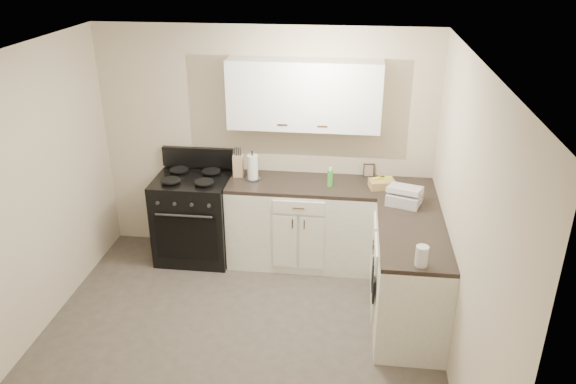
# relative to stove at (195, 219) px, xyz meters

# --- Properties ---
(floor) EXTENTS (3.60, 3.60, 0.00)m
(floor) POSITION_rel_stove_xyz_m (0.75, -1.48, -0.46)
(floor) COLOR #473F38
(floor) RESTS_ON ground
(ceiling) EXTENTS (3.60, 3.60, 0.00)m
(ceiling) POSITION_rel_stove_xyz_m (0.75, -1.48, 2.04)
(ceiling) COLOR white
(ceiling) RESTS_ON wall_back
(wall_back) EXTENTS (3.60, 0.00, 3.60)m
(wall_back) POSITION_rel_stove_xyz_m (0.75, 0.32, 0.79)
(wall_back) COLOR beige
(wall_back) RESTS_ON ground
(wall_right) EXTENTS (0.00, 3.60, 3.60)m
(wall_right) POSITION_rel_stove_xyz_m (2.55, -1.48, 0.79)
(wall_right) COLOR beige
(wall_right) RESTS_ON ground
(wall_left) EXTENTS (0.00, 3.60, 3.60)m
(wall_left) POSITION_rel_stove_xyz_m (-1.05, -1.48, 0.79)
(wall_left) COLOR beige
(wall_left) RESTS_ON ground
(wall_front) EXTENTS (3.60, 0.00, 3.60)m
(wall_front) POSITION_rel_stove_xyz_m (0.75, -3.28, 0.79)
(wall_front) COLOR beige
(wall_front) RESTS_ON ground
(base_cabinets_back) EXTENTS (1.55, 0.60, 0.90)m
(base_cabinets_back) POSITION_rel_stove_xyz_m (1.18, 0.02, -0.01)
(base_cabinets_back) COLOR white
(base_cabinets_back) RESTS_ON floor
(base_cabinets_right) EXTENTS (0.60, 1.90, 0.90)m
(base_cabinets_right) POSITION_rel_stove_xyz_m (2.25, -0.63, -0.01)
(base_cabinets_right) COLOR white
(base_cabinets_right) RESTS_ON floor
(countertop_back) EXTENTS (1.55, 0.60, 0.04)m
(countertop_back) POSITION_rel_stove_xyz_m (1.18, 0.02, 0.46)
(countertop_back) COLOR black
(countertop_back) RESTS_ON base_cabinets_back
(countertop_right) EXTENTS (0.60, 1.90, 0.04)m
(countertop_right) POSITION_rel_stove_xyz_m (2.25, -0.63, 0.46)
(countertop_right) COLOR black
(countertop_right) RESTS_ON base_cabinets_right
(upper_cabinets) EXTENTS (1.55, 0.30, 0.70)m
(upper_cabinets) POSITION_rel_stove_xyz_m (1.18, 0.18, 1.38)
(upper_cabinets) COLOR white
(upper_cabinets) RESTS_ON wall_back
(stove) EXTENTS (0.79, 0.68, 0.96)m
(stove) POSITION_rel_stove_xyz_m (0.00, 0.00, 0.00)
(stove) COLOR black
(stove) RESTS_ON floor
(knife_block) EXTENTS (0.12, 0.11, 0.24)m
(knife_block) POSITION_rel_stove_xyz_m (0.48, 0.13, 0.60)
(knife_block) COLOR #D3AD82
(knife_block) RESTS_ON countertop_back
(paper_towel) EXTENTS (0.14, 0.14, 0.27)m
(paper_towel) POSITION_rel_stove_xyz_m (0.65, 0.06, 0.61)
(paper_towel) COLOR white
(paper_towel) RESTS_ON countertop_back
(soap_bottle) EXTENTS (0.06, 0.06, 0.18)m
(soap_bottle) POSITION_rel_stove_xyz_m (1.48, -0.02, 0.57)
(soap_bottle) COLOR green
(soap_bottle) RESTS_ON countertop_back
(picture_frame) EXTENTS (0.12, 0.05, 0.14)m
(picture_frame) POSITION_rel_stove_xyz_m (1.87, 0.28, 0.55)
(picture_frame) COLOR black
(picture_frame) RESTS_ON countertop_back
(wicker_basket) EXTENTS (0.29, 0.22, 0.09)m
(wicker_basket) POSITION_rel_stove_xyz_m (2.01, -0.00, 0.52)
(wicker_basket) COLOR tan
(wicker_basket) RESTS_ON countertop_right
(countertop_grill) EXTENTS (0.38, 0.37, 0.11)m
(countertop_grill) POSITION_rel_stove_xyz_m (2.21, -0.34, 0.54)
(countertop_grill) COLOR silver
(countertop_grill) RESTS_ON countertop_right
(glass_jar) EXTENTS (0.13, 0.13, 0.17)m
(glass_jar) POSITION_rel_stove_xyz_m (2.27, -1.48, 0.56)
(glass_jar) COLOR silver
(glass_jar) RESTS_ON countertop_right
(oven_mitt_near) EXTENTS (0.02, 0.13, 0.22)m
(oven_mitt_near) POSITION_rel_stove_xyz_m (1.93, -1.18, 0.03)
(oven_mitt_near) COLOR black
(oven_mitt_near) RESTS_ON base_cabinets_right
(oven_mitt_far) EXTENTS (0.02, 0.17, 0.29)m
(oven_mitt_far) POSITION_rel_stove_xyz_m (1.93, -0.97, 0.04)
(oven_mitt_far) COLOR black
(oven_mitt_far) RESTS_ON base_cabinets_right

